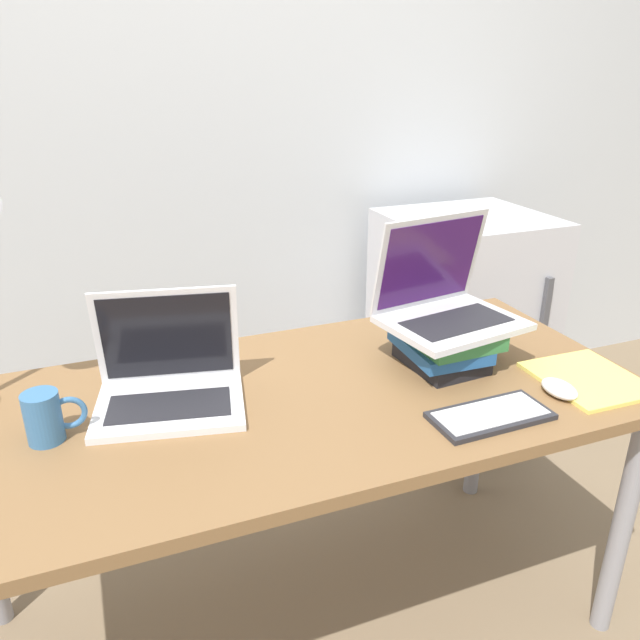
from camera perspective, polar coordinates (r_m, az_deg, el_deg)
The scene contains 10 objects.
wall_back at distance 2.33m, azimuth -12.10°, elevation 20.54°, with size 8.00×0.05×2.70m.
desk at distance 1.48m, azimuth -2.13°, elevation -9.31°, with size 1.63×0.73×0.70m.
laptop_left at distance 1.44m, azimuth -13.62°, elevation -5.51°, with size 0.36×0.30×0.25m.
book_stack at distance 1.59m, azimuth 11.09°, elevation -2.08°, with size 0.21×0.26×0.11m.
laptop_on_books at distance 1.58m, azimuth 11.34°, elevation 1.63°, with size 0.36×0.30×0.26m.
wireless_keyboard at distance 1.41m, azimuth 15.31°, elevation -8.42°, with size 0.26×0.13×0.01m.
mouse at distance 1.54m, azimuth 21.04°, elevation -5.89°, with size 0.06×0.10×0.03m.
notepad at distance 1.64m, azimuth 23.31°, elevation -4.97°, with size 0.23×0.26×0.01m.
mug at distance 1.38m, azimuth -23.78°, elevation -8.12°, with size 0.12×0.07×0.11m.
mini_fridge at distance 2.54m, azimuth 12.62°, elevation -0.49°, with size 0.58×0.54×0.88m.
Camera 1 is at (-0.41, -0.82, 1.42)m, focal length 35.00 mm.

